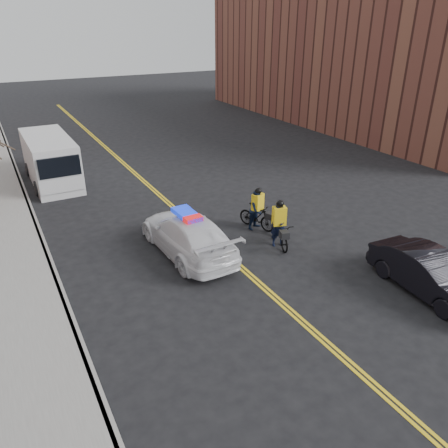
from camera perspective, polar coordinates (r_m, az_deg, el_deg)
ground at (r=15.50m, az=3.19°, el=-6.52°), size 120.00×120.00×0.00m
center_line_left at (r=21.93m, az=-8.02°, el=3.20°), size 0.10×60.00×0.01m
center_line_right at (r=21.98m, az=-7.63°, el=3.28°), size 0.10×60.00×0.01m
curb at (r=20.79m, az=-23.37°, el=0.20°), size 0.20×60.00×0.15m
building_across at (r=41.23m, az=17.35°, el=20.52°), size 12.00×30.00×11.00m
police_cruiser at (r=16.54m, az=-4.77°, el=-1.35°), size 2.33×5.32×1.68m
dark_sedan at (r=15.64m, az=25.27°, el=-5.87°), size 1.75×4.33×1.40m
cargo_van at (r=25.38m, az=-21.66°, el=7.63°), size 2.37×6.00×2.50m
cyclist_near at (r=17.18m, az=7.13°, el=-0.79°), size 1.22×2.06×1.91m
cyclist_far at (r=18.49m, az=4.41°, el=1.50°), size 1.12×1.87×1.83m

